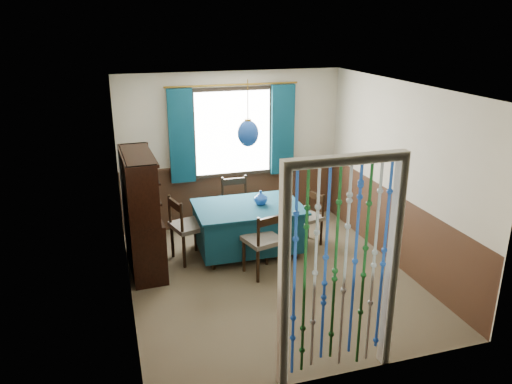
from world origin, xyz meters
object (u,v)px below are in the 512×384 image
object	(u,v)px
chair_left	(187,227)
vase_sideboard	(144,199)
chair_near	(264,241)
chair_right	(309,217)
dining_table	(248,225)
pendant_lamp	(248,133)
bowl_shelf	(146,196)
sideboard	(143,229)
vase_table	(261,198)
chair_far	(237,205)

from	to	relation	value
chair_left	vase_sideboard	xyz separation A→B (m)	(-0.55, 0.19, 0.41)
chair_near	chair_right	bearing A→B (deg)	22.24
dining_table	vase_sideboard	size ratio (longest dim) A/B	7.34
chair_near	chair_left	xyz separation A→B (m)	(-0.90, 0.72, 0.02)
pendant_lamp	chair_right	bearing A→B (deg)	2.07
bowl_shelf	vase_sideboard	size ratio (longest dim) A/B	1.06
chair_right	chair_near	bearing A→B (deg)	111.59
chair_near	bowl_shelf	size ratio (longest dim) A/B	4.12
pendant_lamp	dining_table	bearing A→B (deg)	100.62
pendant_lamp	bowl_shelf	distance (m)	1.61
chair_near	sideboard	xyz separation A→B (m)	(-1.51, 0.67, 0.08)
chair_left	vase_table	world-z (taller)	chair_left
chair_near	dining_table	bearing A→B (deg)	75.51
vase_table	chair_left	bearing A→B (deg)	179.11
chair_far	sideboard	size ratio (longest dim) A/B	0.56
chair_near	vase_sideboard	xyz separation A→B (m)	(-1.45, 0.91, 0.43)
chair_near	vase_sideboard	bearing A→B (deg)	132.23
chair_far	chair_right	world-z (taller)	chair_far
dining_table	chair_right	size ratio (longest dim) A/B	1.90
dining_table	sideboard	world-z (taller)	sideboard
sideboard	bowl_shelf	bearing A→B (deg)	-80.72
sideboard	pendant_lamp	xyz separation A→B (m)	(1.49, 0.02, 1.21)
chair_far	vase_sideboard	world-z (taller)	vase_sideboard
vase_table	vase_sideboard	bearing A→B (deg)	172.70
sideboard	vase_sideboard	xyz separation A→B (m)	(0.06, 0.24, 0.34)
vase_sideboard	pendant_lamp	bearing A→B (deg)	-8.69
bowl_shelf	chair_far	bearing A→B (deg)	34.92
dining_table	vase_sideboard	bearing A→B (deg)	172.18
vase_table	bowl_shelf	world-z (taller)	bowl_shelf
dining_table	vase_sideboard	world-z (taller)	vase_sideboard
chair_near	vase_sideboard	distance (m)	1.76
chair_right	chair_far	bearing A→B (deg)	39.02
vase_table	dining_table	bearing A→B (deg)	-176.56
vase_sideboard	bowl_shelf	bearing A→B (deg)	-90.00
dining_table	chair_left	size ratio (longest dim) A/B	1.62
chair_near	sideboard	world-z (taller)	sideboard
chair_far	bowl_shelf	bearing A→B (deg)	34.88
chair_right	pendant_lamp	bearing A→B (deg)	75.93
sideboard	pendant_lamp	distance (m)	1.93
chair_right	pendant_lamp	world-z (taller)	pendant_lamp
sideboard	bowl_shelf	distance (m)	0.64
chair_far	chair_left	world-z (taller)	chair_left
bowl_shelf	vase_sideboard	world-z (taller)	bowl_shelf
chair_far	chair_left	xyz separation A→B (m)	(-0.89, -0.66, 0.02)
chair_far	sideboard	bearing A→B (deg)	25.46
chair_near	sideboard	distance (m)	1.65
chair_right	sideboard	xyz separation A→B (m)	(-2.45, -0.06, 0.14)
pendant_lamp	vase_table	distance (m)	0.98
bowl_shelf	pendant_lamp	bearing A→B (deg)	12.40
chair_left	vase_table	distance (m)	1.12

